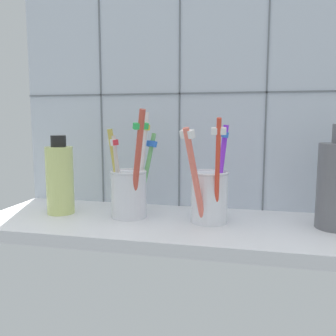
{
  "coord_description": "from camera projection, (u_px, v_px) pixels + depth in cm",
  "views": [
    {
      "loc": [
        13.36,
        -57.66,
        18.98
      ],
      "look_at": [
        0.0,
        1.01,
        10.87
      ],
      "focal_mm": 38.6,
      "sensor_mm": 36.0,
      "label": 1
    }
  ],
  "objects": [
    {
      "name": "toothbrush_cup_right",
      "position": [
        209.0,
        193.0,
        0.59
      ],
      "size": [
        7.02,
        10.35,
        17.3
      ],
      "color": "white",
      "rests_on": "counter_slab"
    },
    {
      "name": "counter_slab",
      "position": [
        167.0,
        226.0,
        0.61
      ],
      "size": [
        64.0,
        22.0,
        2.0
      ],
      "primitive_type": "cube",
      "color": "silver",
      "rests_on": "ground"
    },
    {
      "name": "tile_wall_back",
      "position": [
        181.0,
        101.0,
        0.7
      ],
      "size": [
        64.0,
        2.2,
        45.0
      ],
      "color": "silver",
      "rests_on": "ground"
    },
    {
      "name": "soap_bottle",
      "position": [
        60.0,
        178.0,
        0.65
      ],
      "size": [
        4.89,
        4.89,
        14.15
      ],
      "color": "#D3E182",
      "rests_on": "counter_slab"
    },
    {
      "name": "toothbrush_cup_left",
      "position": [
        130.0,
        188.0,
        0.63
      ],
      "size": [
        7.79,
        9.48,
        18.69
      ],
      "color": "white",
      "rests_on": "counter_slab"
    }
  ]
}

